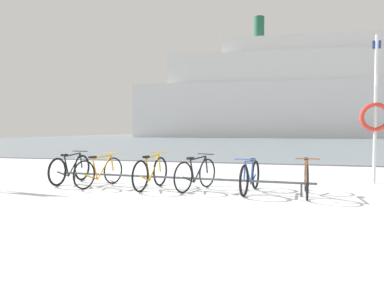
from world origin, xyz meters
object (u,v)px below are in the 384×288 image
Objects in this scene: bicycle_0 at (70,169)px; bicycle_3 at (196,174)px; bicycle_4 at (250,177)px; bicycle_2 at (151,173)px; rescue_post at (375,113)px; ferry_ship at (310,96)px; bicycle_1 at (100,172)px; bicycle_5 at (306,178)px.

bicycle_3 is at bearing -3.86° from bicycle_0.
bicycle_4 is at bearing -2.63° from bicycle_3.
bicycle_4 is at bearing 1.41° from bicycle_2.
ferry_ship is (1.56, 52.68, 4.90)m from rescue_post.
rescue_post is (6.62, 2.20, 1.44)m from bicycle_1.
bicycle_5 is 0.03× the size of ferry_ship.
bicycle_3 is 0.03× the size of ferry_ship.
ferry_ship is at bearing 80.44° from bicycle_0.
bicycle_0 is 1.06m from bicycle_1.
bicycle_3 is at bearing -96.01° from ferry_ship.
bicycle_5 is (2.43, -0.12, 0.01)m from bicycle_3.
rescue_post reaches higher than bicycle_1.
bicycle_1 is at bearing -178.01° from bicycle_3.
bicycle_3 is at bearing 6.11° from bicycle_2.
rescue_post reaches higher than bicycle_2.
bicycle_4 is at bearing -94.71° from ferry_ship.
bicycle_0 is 1.04× the size of bicycle_2.
bicycle_0 is at bearing -99.56° from ferry_ship.
bicycle_2 is 5.90m from rescue_post.
bicycle_5 is at bearing -128.51° from rescue_post.
rescue_post is 0.06× the size of ferry_ship.
bicycle_2 is 0.94× the size of bicycle_5.
rescue_post reaches higher than bicycle_0.
bicycle_0 is 4.67m from bicycle_4.
bicycle_5 reaches higher than bicycle_0.
bicycle_2 is at bearing -173.89° from bicycle_3.
bicycle_3 is 4.93m from rescue_post.
bicycle_2 reaches higher than bicycle_1.
bicycle_1 is at bearing -161.62° from rescue_post.
ferry_ship is at bearing 83.99° from bicycle_3.
bicycle_0 is at bearing 176.14° from bicycle_3.
rescue_post is (5.27, 2.23, 1.43)m from bicycle_2.
rescue_post is at bearing 18.38° from bicycle_1.
bicycle_0 is at bearing -166.12° from rescue_post.
ferry_ship is (3.34, 54.92, 6.32)m from bicycle_5.
bicycle_1 is at bearing -98.48° from ferry_ship.
rescue_post is at bearing -91.69° from ferry_ship.
bicycle_0 reaches higher than bicycle_4.
bicycle_1 is 0.90× the size of bicycle_5.
rescue_post is (4.21, 2.12, 1.43)m from bicycle_3.
bicycle_2 reaches higher than bicycle_4.
bicycle_4 is at bearing 0.42° from bicycle_1.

